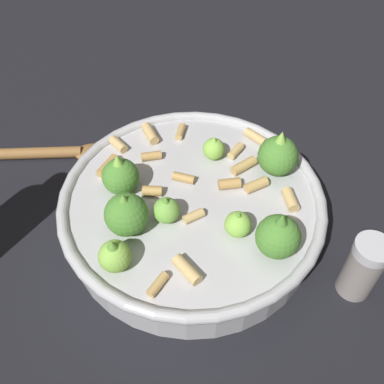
{
  "coord_description": "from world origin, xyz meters",
  "views": [
    {
      "loc": [
        0.11,
        0.3,
        0.43
      ],
      "look_at": [
        0.0,
        0.0,
        0.06
      ],
      "focal_mm": 40.59,
      "sensor_mm": 36.0,
      "label": 1
    }
  ],
  "objects": [
    {
      "name": "cooking_pan",
      "position": [
        -0.0,
        0.0,
        0.03
      ],
      "size": [
        0.31,
        0.31,
        0.11
      ],
      "color": "#B7B7BC",
      "rests_on": "ground"
    },
    {
      "name": "wooden_spoon",
      "position": [
        0.17,
        -0.19,
        0.01
      ],
      "size": [
        0.25,
        0.1,
        0.02
      ],
      "color": "olive",
      "rests_on": "ground"
    },
    {
      "name": "ground_plane",
      "position": [
        0.0,
        0.0,
        0.0
      ],
      "size": [
        2.4,
        2.4,
        0.0
      ],
      "primitive_type": "plane",
      "color": "black"
    },
    {
      "name": "pepper_shaker",
      "position": [
        -0.14,
        0.14,
        0.04
      ],
      "size": [
        0.04,
        0.04,
        0.08
      ],
      "color": "gray",
      "rests_on": "ground"
    }
  ]
}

